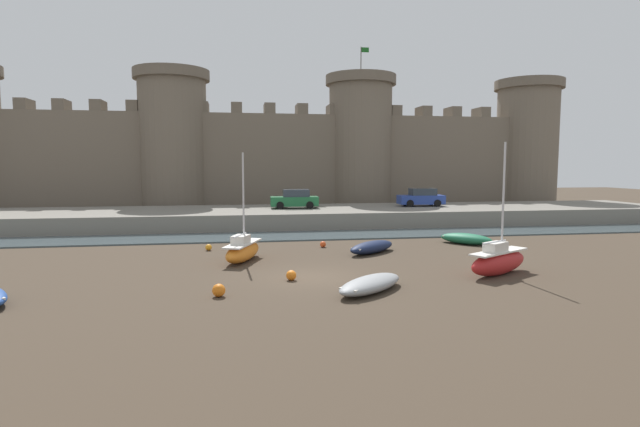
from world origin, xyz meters
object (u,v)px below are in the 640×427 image
Objects in this scene: rowboat_foreground_centre at (370,284)px; car_quay_centre_west at (295,199)px; sailboat_midflat_left at (499,261)px; sailboat_near_channel_left at (243,250)px; mooring_buoy_mid_mud at (291,275)px; mooring_buoy_off_centre at (209,247)px; mooring_buoy_near_shore at (323,244)px; rowboat_foreground_left at (372,247)px; mooring_buoy_near_channel at (219,290)px; rowboat_midflat_centre at (466,238)px; car_quay_west at (421,198)px.

rowboat_foreground_centre is 0.93× the size of car_quay_centre_west.
rowboat_foreground_centre is (-6.73, -2.07, -0.34)m from sailboat_midflat_left.
mooring_buoy_mid_mud is (2.09, -4.84, -0.37)m from sailboat_near_channel_left.
mooring_buoy_near_shore is at bearing 0.45° from mooring_buoy_off_centre.
rowboat_foreground_centre is 10.14× the size of mooring_buoy_near_shore.
car_quay_centre_west is (4.63, 16.42, 1.55)m from sailboat_near_channel_left.
rowboat_foreground_left is at bearing 74.45° from rowboat_foreground_centre.
sailboat_near_channel_left is 7.21m from mooring_buoy_near_channel.
sailboat_midflat_left is at bearing 17.13° from rowboat_foreground_centre.
car_quay_west reaches higher than rowboat_midflat_centre.
mooring_buoy_off_centre is (-9.45, 2.40, -0.18)m from rowboat_foreground_left.
mooring_buoy_off_centre is (-7.06, 10.99, -0.13)m from rowboat_foreground_centre.
car_quay_centre_west is at bearing 91.04° from rowboat_foreground_centre.
car_quay_west is (17.23, 23.79, 1.90)m from mooring_buoy_near_channel.
sailboat_near_channel_left is 11.24× the size of mooring_buoy_near_channel.
sailboat_midflat_left is at bearing -101.51° from car_quay_west.
rowboat_foreground_left is 3.49m from mooring_buoy_near_shore.
mooring_buoy_near_shore is (4.98, 3.75, -0.41)m from sailboat_near_channel_left.
car_quay_west is (1.89, 13.13, 1.79)m from rowboat_midflat_centre.
car_quay_centre_west is (-2.82, 15.13, 1.79)m from rowboat_foreground_left.
rowboat_foreground_left reaches higher than rowboat_foreground_centre.
mooring_buoy_near_channel is at bearing -118.74° from mooring_buoy_near_shore.
car_quay_centre_west is at bearing 62.47° from mooring_buoy_off_centre.
mooring_buoy_near_shore is at bearing 127.20° from sailboat_midflat_left.
rowboat_foreground_centre is 23.79m from car_quay_centre_west.
mooring_buoy_mid_mud is at bearing 177.69° from sailboat_midflat_left.
mooring_buoy_off_centre is (-1.01, 10.83, -0.07)m from mooring_buoy_near_channel.
mooring_buoy_near_channel is (-6.05, 0.16, -0.07)m from rowboat_foreground_centre.
rowboat_midflat_centre is 9.12m from sailboat_midflat_left.
rowboat_foreground_left is 15.49m from car_quay_centre_west.
rowboat_midflat_centre reaches higher than mooring_buoy_off_centre.
mooring_buoy_near_channel is 29.43m from car_quay_west.
rowboat_foreground_centre is 13.07m from mooring_buoy_off_centre.
mooring_buoy_near_channel is 10.88m from mooring_buoy_off_centre.
mooring_buoy_near_channel is 24.29m from car_quay_centre_west.
rowboat_midflat_centre is at bearing -1.37° from mooring_buoy_near_shore.
rowboat_midflat_centre is 16.36m from mooring_buoy_off_centre.
sailboat_midflat_left is 13.49× the size of mooring_buoy_mid_mud.
sailboat_near_channel_left is 1.39× the size of car_quay_west.
sailboat_midflat_left is 16.24× the size of mooring_buoy_near_shore.
rowboat_foreground_left reaches higher than mooring_buoy_near_shore.
mooring_buoy_off_centre is at bearing 147.11° from sailboat_midflat_left.
car_quay_west reaches higher than mooring_buoy_near_shore.
sailboat_midflat_left is at bearing -2.31° from mooring_buoy_mid_mud.
mooring_buoy_off_centre is 0.09× the size of car_quay_centre_west.
rowboat_midflat_centre is 8.98× the size of mooring_buoy_near_shore.
car_quay_west is at bearing 54.08° from mooring_buoy_near_channel.
mooring_buoy_off_centre reaches higher than mooring_buoy_near_shore.
mooring_buoy_near_channel is at bearing -84.65° from mooring_buoy_off_centre.
sailboat_near_channel_left is 5.28m from mooring_buoy_mid_mud.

